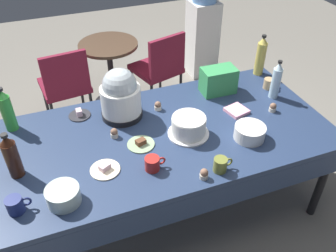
% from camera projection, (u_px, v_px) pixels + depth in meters
% --- Properties ---
extents(ground, '(9.00, 9.00, 0.00)m').
position_uv_depth(ground, '(168.00, 204.00, 2.86)').
color(ground, slate).
extents(potluck_table, '(2.20, 1.10, 0.75)m').
position_uv_depth(potluck_table, '(168.00, 139.00, 2.43)').
color(potluck_table, navy).
rests_on(potluck_table, ground).
extents(frosted_layer_cake, '(0.28, 0.28, 0.14)m').
position_uv_depth(frosted_layer_cake, '(189.00, 126.00, 2.33)').
color(frosted_layer_cake, silver).
rests_on(frosted_layer_cake, potluck_table).
extents(slow_cooker, '(0.29, 0.29, 0.37)m').
position_uv_depth(slow_cooker, '(120.00, 95.00, 2.43)').
color(slow_cooker, black).
rests_on(slow_cooker, potluck_table).
extents(glass_salad_bowl, '(0.18, 0.18, 0.10)m').
position_uv_depth(glass_salad_bowl, '(63.00, 195.00, 1.89)').
color(glass_salad_bowl, '#B2C6BC').
rests_on(glass_salad_bowl, potluck_table).
extents(ceramic_snack_bowl, '(0.20, 0.20, 0.09)m').
position_uv_depth(ceramic_snack_bowl, '(250.00, 132.00, 2.32)').
color(ceramic_snack_bowl, silver).
rests_on(ceramic_snack_bowl, potluck_table).
extents(dessert_plate_cream, '(0.18, 0.18, 0.04)m').
position_uv_depth(dessert_plate_cream, '(105.00, 169.00, 2.10)').
color(dessert_plate_cream, beige).
rests_on(dessert_plate_cream, potluck_table).
extents(dessert_plate_sage, '(0.18, 0.18, 0.04)m').
position_uv_depth(dessert_plate_sage, '(141.00, 144.00, 2.29)').
color(dessert_plate_sage, '#8CA87F').
rests_on(dessert_plate_sage, potluck_table).
extents(dessert_plate_charcoal, '(0.16, 0.16, 0.05)m').
position_uv_depth(dessert_plate_charcoal, '(79.00, 114.00, 2.53)').
color(dessert_plate_charcoal, '#2D2D33').
rests_on(dessert_plate_charcoal, potluck_table).
extents(cupcake_rose, '(0.05, 0.05, 0.07)m').
position_uv_depth(cupcake_rose, '(273.00, 107.00, 2.57)').
color(cupcake_rose, beige).
rests_on(cupcake_rose, potluck_table).
extents(cupcake_cocoa, '(0.05, 0.05, 0.07)m').
position_uv_depth(cupcake_cocoa, '(158.00, 106.00, 2.58)').
color(cupcake_cocoa, beige).
rests_on(cupcake_cocoa, potluck_table).
extents(cupcake_berry, '(0.05, 0.05, 0.07)m').
position_uv_depth(cupcake_berry, '(114.00, 133.00, 2.33)').
color(cupcake_berry, beige).
rests_on(cupcake_berry, potluck_table).
extents(cupcake_mint, '(0.05, 0.05, 0.07)m').
position_uv_depth(cupcake_mint, '(204.00, 174.00, 2.04)').
color(cupcake_mint, beige).
rests_on(cupcake_mint, potluck_table).
extents(soda_bottle_water, '(0.07, 0.07, 0.31)m').
position_uv_depth(soda_bottle_water, '(276.00, 81.00, 2.65)').
color(soda_bottle_water, silver).
rests_on(soda_bottle_water, potluck_table).
extents(soda_bottle_lime_soda, '(0.08, 0.08, 0.32)m').
position_uv_depth(soda_bottle_lime_soda, '(7.00, 110.00, 2.33)').
color(soda_bottle_lime_soda, green).
rests_on(soda_bottle_lime_soda, potluck_table).
extents(soda_bottle_cola, '(0.08, 0.08, 0.30)m').
position_uv_depth(soda_bottle_cola, '(12.00, 156.00, 2.00)').
color(soda_bottle_cola, '#33190F').
rests_on(soda_bottle_cola, potluck_table).
extents(soda_bottle_ginger_ale, '(0.08, 0.08, 0.35)m').
position_uv_depth(soda_bottle_ginger_ale, '(261.00, 56.00, 2.92)').
color(soda_bottle_ginger_ale, gold).
rests_on(soda_bottle_ginger_ale, potluck_table).
extents(coffee_mug_red, '(0.13, 0.09, 0.09)m').
position_uv_depth(coffee_mug_red, '(153.00, 164.00, 2.09)').
color(coffee_mug_red, '#B2231E').
rests_on(coffee_mug_red, potluck_table).
extents(coffee_mug_navy, '(0.13, 0.09, 0.09)m').
position_uv_depth(coffee_mug_navy, '(16.00, 205.00, 1.84)').
color(coffee_mug_navy, navy).
rests_on(coffee_mug_navy, potluck_table).
extents(coffee_mug_olive, '(0.12, 0.08, 0.09)m').
position_uv_depth(coffee_mug_olive, '(221.00, 165.00, 2.08)').
color(coffee_mug_olive, olive).
rests_on(coffee_mug_olive, potluck_table).
extents(coffee_mug_tan, '(0.12, 0.08, 0.08)m').
position_uv_depth(coffee_mug_tan, '(269.00, 83.00, 2.81)').
color(coffee_mug_tan, tan).
rests_on(coffee_mug_tan, potluck_table).
extents(soda_carton, '(0.26, 0.17, 0.20)m').
position_uv_depth(soda_carton, '(218.00, 80.00, 2.73)').
color(soda_carton, '#338C4C').
rests_on(soda_carton, potluck_table).
extents(paper_napkin_stack, '(0.17, 0.17, 0.02)m').
position_uv_depth(paper_napkin_stack, '(237.00, 111.00, 2.57)').
color(paper_napkin_stack, pink).
rests_on(paper_napkin_stack, potluck_table).
extents(maroon_chair_left, '(0.49, 0.49, 0.85)m').
position_uv_depth(maroon_chair_left, '(65.00, 83.00, 3.39)').
color(maroon_chair_left, maroon).
rests_on(maroon_chair_left, ground).
extents(maroon_chair_right, '(0.55, 0.55, 0.85)m').
position_uv_depth(maroon_chair_right, '(160.00, 66.00, 3.66)').
color(maroon_chair_right, maroon).
rests_on(maroon_chair_right, ground).
extents(round_cafe_table, '(0.60, 0.60, 0.72)m').
position_uv_depth(round_cafe_table, '(110.00, 63.00, 3.69)').
color(round_cafe_table, '#473323').
rests_on(round_cafe_table, ground).
extents(water_cooler, '(0.32, 0.32, 1.24)m').
position_uv_depth(water_cooler, '(203.00, 28.00, 4.20)').
color(water_cooler, silver).
rests_on(water_cooler, ground).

